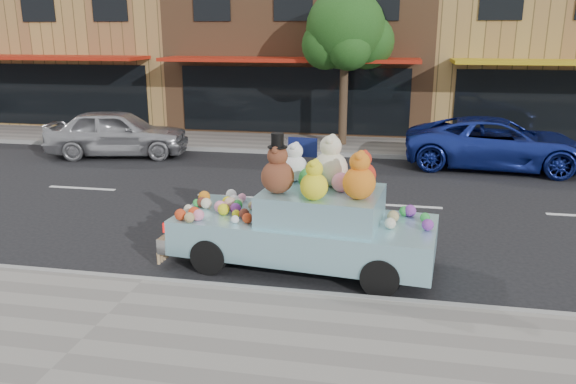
% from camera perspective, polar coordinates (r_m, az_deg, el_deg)
% --- Properties ---
extents(ground, '(120.00, 120.00, 0.00)m').
position_cam_1_polar(ground, '(13.62, -5.55, -0.48)').
color(ground, black).
rests_on(ground, ground).
extents(near_sidewalk, '(60.00, 3.00, 0.12)m').
position_cam_1_polar(near_sidewalk, '(8.03, -18.93, -13.09)').
color(near_sidewalk, gray).
rests_on(near_sidewalk, ground).
extents(far_sidewalk, '(60.00, 3.00, 0.12)m').
position_cam_1_polar(far_sidewalk, '(19.75, -0.28, 4.96)').
color(far_sidewalk, gray).
rests_on(far_sidewalk, ground).
extents(near_kerb, '(60.00, 0.12, 0.13)m').
position_cam_1_polar(near_kerb, '(9.21, -14.36, -8.80)').
color(near_kerb, gray).
rests_on(near_kerb, ground).
extents(far_kerb, '(60.00, 0.12, 0.13)m').
position_cam_1_polar(far_kerb, '(18.31, -1.19, 4.08)').
color(far_kerb, gray).
rests_on(far_kerb, ground).
extents(storefront_left, '(10.00, 9.80, 7.30)m').
position_cam_1_polar(storefront_left, '(28.08, -19.12, 14.76)').
color(storefront_left, '#A78346').
rests_on(storefront_left, ground).
extents(storefront_mid, '(10.00, 9.80, 7.30)m').
position_cam_1_polar(storefront_mid, '(24.77, 2.23, 15.53)').
color(storefront_mid, brown).
rests_on(storefront_mid, ground).
extents(storefront_right, '(10.00, 9.80, 7.30)m').
position_cam_1_polar(storefront_right, '(25.28, 26.00, 14.00)').
color(storefront_right, '#A78346').
rests_on(storefront_right, ground).
extents(street_tree, '(3.00, 2.70, 5.22)m').
position_cam_1_polar(street_tree, '(19.14, 5.92, 15.47)').
color(street_tree, '#38281C').
rests_on(street_tree, ground).
extents(car_silver, '(4.67, 2.64, 1.50)m').
position_cam_1_polar(car_silver, '(18.69, -16.91, 5.78)').
color(car_silver, '#B0B0B5').
rests_on(car_silver, ground).
extents(car_blue, '(5.43, 2.86, 1.46)m').
position_cam_1_polar(car_blue, '(17.37, 20.58, 4.64)').
color(car_blue, '#1C2E9B').
rests_on(car_blue, ground).
extents(art_car, '(4.64, 2.20, 2.32)m').
position_cam_1_polar(art_car, '(9.39, 1.85, -2.88)').
color(art_car, black).
rests_on(art_car, ground).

